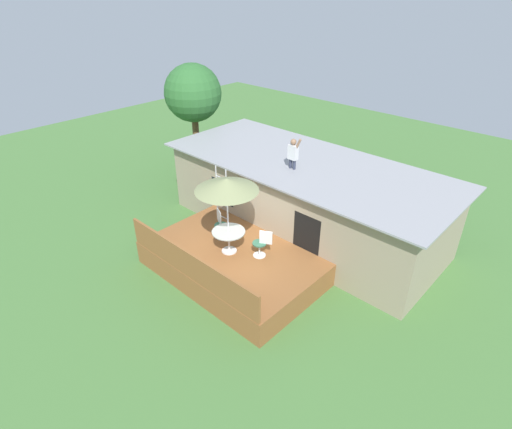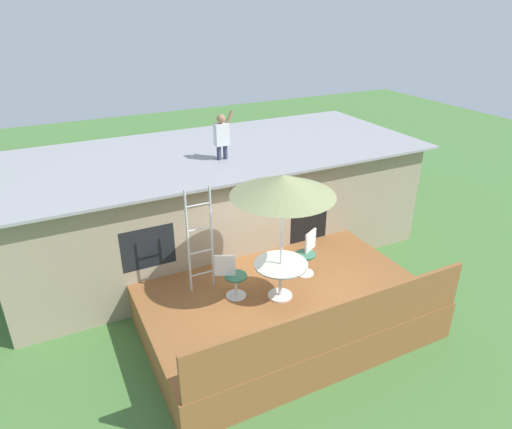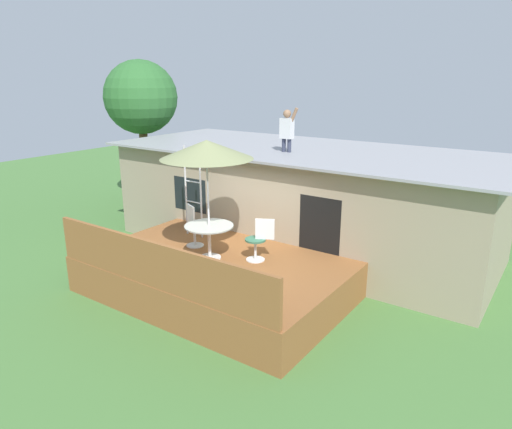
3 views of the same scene
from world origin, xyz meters
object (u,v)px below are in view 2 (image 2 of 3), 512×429
Objects in this scene: patio_chair_left at (232,276)px; patio_chair_right at (307,253)px; patio_umbrella at (283,185)px; step_ladder at (200,240)px; patio_table at (281,271)px; person_figure at (222,134)px.

patio_chair_left is 1.77m from patio_chair_right.
step_ladder is (-1.27, 0.93, -1.25)m from patio_umbrella.
patio_chair_left is 1.00× the size of patio_chair_right.
step_ladder is 0.93m from patio_chair_left.
patio_table is 0.94× the size of person_figure.
person_figure reaches higher than patio_chair_right.
patio_chair_right is at bearing -10.71° from step_ladder.
patio_chair_right is at bearing -71.22° from person_figure.
patio_chair_left is at bearing -25.93° from patio_chair_right.
patio_table is at bearing -0.00° from patio_chair_right.
person_figure is 1.21× the size of patio_chair_left.
patio_chair_right is (2.19, -0.41, -0.64)m from step_ladder.
step_ladder is at bearing 156.78° from patio_chair_left.
person_figure is 3.42m from patio_chair_left.
patio_table is 1.65m from step_ladder.
patio_table is at bearing -91.71° from person_figure.
person_figure reaches higher than patio_chair_left.
patio_umbrella reaches higher than patio_table.
step_ladder is at bearing 143.85° from patio_table.
person_figure is at bearing -100.15° from patio_chair_right.
step_ladder is 2.39× the size of patio_chair_left.
patio_umbrella is at bearing -135.00° from patio_table.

